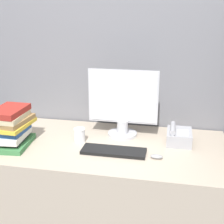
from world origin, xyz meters
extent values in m
cube|color=slate|center=(0.00, 0.83, 0.86)|extent=(2.03, 0.04, 1.72)
cube|color=tan|center=(0.00, 0.40, 0.39)|extent=(1.63, 0.80, 0.78)
cylinder|color=#B7B7BC|center=(0.10, 0.58, 0.79)|extent=(0.21, 0.21, 0.02)
cylinder|color=#B7B7BC|center=(0.10, 0.58, 0.85)|extent=(0.08, 0.08, 0.09)
cube|color=#B7B7BC|center=(0.10, 0.59, 1.06)|extent=(0.49, 0.02, 0.37)
cube|color=silver|center=(0.10, 0.58, 1.06)|extent=(0.46, 0.01, 0.35)
cube|color=black|center=(0.09, 0.29, 0.79)|extent=(0.41, 0.14, 0.02)
ellipsoid|color=gray|center=(0.36, 0.26, 0.79)|extent=(0.08, 0.04, 0.03)
cylinder|color=white|center=(-0.17, 0.41, 0.82)|extent=(0.07, 0.07, 0.09)
cylinder|color=white|center=(-0.17, 0.41, 0.87)|extent=(0.08, 0.08, 0.01)
cube|color=#38723F|center=(-0.59, 0.26, 0.80)|extent=(0.25, 0.32, 0.03)
cube|color=#262628|center=(-0.60, 0.28, 0.82)|extent=(0.19, 0.24, 0.02)
cube|color=silver|center=(-0.59, 0.27, 0.85)|extent=(0.20, 0.28, 0.04)
cube|color=#264C8C|center=(-0.60, 0.28, 0.89)|extent=(0.18, 0.22, 0.04)
cube|color=gold|center=(-0.60, 0.29, 0.92)|extent=(0.25, 0.30, 0.02)
cube|color=olive|center=(-0.59, 0.29, 0.95)|extent=(0.22, 0.28, 0.03)
cube|color=#C6B78C|center=(-0.60, 0.27, 0.98)|extent=(0.20, 0.26, 0.03)
cube|color=maroon|center=(-0.59, 0.28, 1.02)|extent=(0.18, 0.27, 0.04)
cube|color=#99999E|center=(0.49, 0.53, 0.82)|extent=(0.16, 0.21, 0.08)
cube|color=white|center=(0.51, 0.50, 0.87)|extent=(0.07, 0.09, 0.00)
cylinder|color=#99999E|center=(0.45, 0.53, 0.88)|extent=(0.04, 0.18, 0.04)
camera|label=1|loc=(0.43, -1.45, 1.65)|focal=50.00mm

